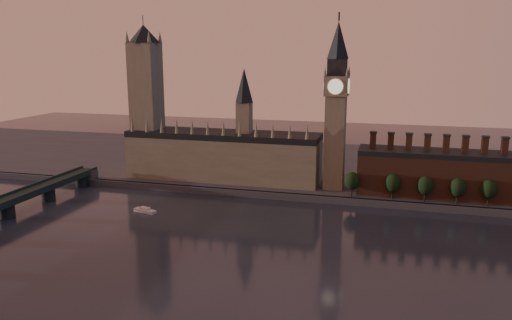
{
  "coord_description": "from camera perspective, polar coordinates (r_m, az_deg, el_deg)",
  "views": [
    {
      "loc": [
        42.93,
        -196.23,
        87.19
      ],
      "look_at": [
        -25.65,
        55.0,
        31.45
      ],
      "focal_mm": 35.0,
      "sensor_mm": 36.0,
      "label": 1
    }
  ],
  "objects": [
    {
      "name": "north_bank",
      "position": [
        386.24,
        8.51,
        -0.8
      ],
      "size": [
        900.0,
        182.0,
        4.0
      ],
      "color": "#424246",
      "rests_on": "ground"
    },
    {
      "name": "river_boat",
      "position": [
        287.86,
        -12.58,
        -5.63
      ],
      "size": [
        14.56,
        7.83,
        2.8
      ],
      "rotation": [
        0.0,
        0.0,
        -0.29
      ],
      "color": "silver",
      "rests_on": "ground"
    },
    {
      "name": "ground",
      "position": [
        218.98,
        2.74,
        -11.4
      ],
      "size": [
        900.0,
        900.0,
        0.0
      ],
      "primitive_type": "plane",
      "color": "black",
      "rests_on": "ground"
    },
    {
      "name": "victoria_tower",
      "position": [
        352.42,
        -12.42,
        7.23
      ],
      "size": [
        24.0,
        24.0,
        108.0
      ],
      "color": "#81755C",
      "rests_on": "north_bank"
    },
    {
      "name": "embankment_tree_0",
      "position": [
        300.16,
        10.92,
        -2.36
      ],
      "size": [
        8.6,
        8.6,
        14.88
      ],
      "color": "black",
      "rests_on": "north_bank"
    },
    {
      "name": "chimney_block",
      "position": [
        316.17,
        21.61,
        -1.46
      ],
      "size": [
        110.0,
        25.0,
        37.0
      ],
      "color": "brown",
      "rests_on": "north_bank"
    },
    {
      "name": "big_ben",
      "position": [
        309.49,
        9.14,
        6.3
      ],
      "size": [
        15.0,
        15.0,
        107.0
      ],
      "color": "#81755C",
      "rests_on": "north_bank"
    },
    {
      "name": "embankment_tree_3",
      "position": [
        302.24,
        22.06,
        -2.94
      ],
      "size": [
        8.6,
        8.6,
        14.88
      ],
      "color": "black",
      "rests_on": "north_bank"
    },
    {
      "name": "palace_of_westminster",
      "position": [
        335.61,
        -3.69,
        0.79
      ],
      "size": [
        130.0,
        30.3,
        74.0
      ],
      "color": "#81755C",
      "rests_on": "north_bank"
    },
    {
      "name": "embankment_tree_1",
      "position": [
        300.49,
        15.37,
        -2.56
      ],
      "size": [
        8.6,
        8.6,
        14.88
      ],
      "color": "black",
      "rests_on": "north_bank"
    },
    {
      "name": "embankment_tree_2",
      "position": [
        300.6,
        18.79,
        -2.77
      ],
      "size": [
        8.6,
        8.6,
        14.88
      ],
      "color": "black",
      "rests_on": "north_bank"
    },
    {
      "name": "embankment_tree_4",
      "position": [
        305.53,
        25.07,
        -3.05
      ],
      "size": [
        8.6,
        8.6,
        14.88
      ],
      "color": "black",
      "rests_on": "north_bank"
    }
  ]
}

